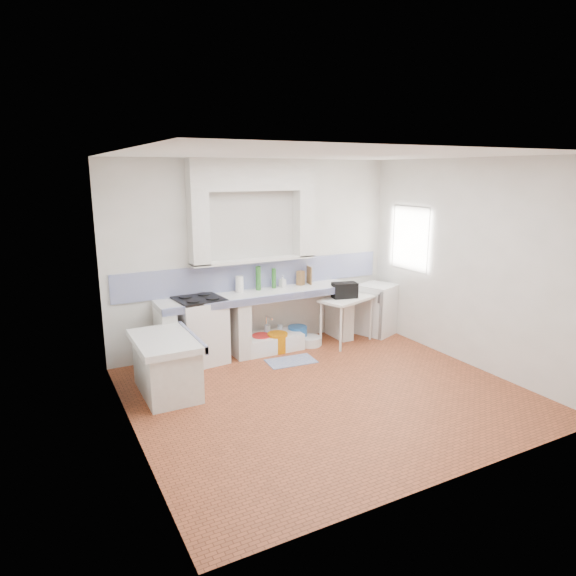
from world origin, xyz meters
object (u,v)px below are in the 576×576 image
stove (200,331)px  fridge (377,309)px  side_table (346,320)px  sink (272,343)px

stove → fridge: 2.97m
side_table → fridge: fridge is taller
stove → sink: 1.14m
side_table → fridge: bearing=-6.4°
stove → fridge: bearing=-8.1°
stove → side_table: stove is taller
stove → side_table: 2.28m
side_table → sink: bearing=149.8°
sink → fridge: (1.88, -0.09, 0.31)m
side_table → stove: bearing=154.4°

